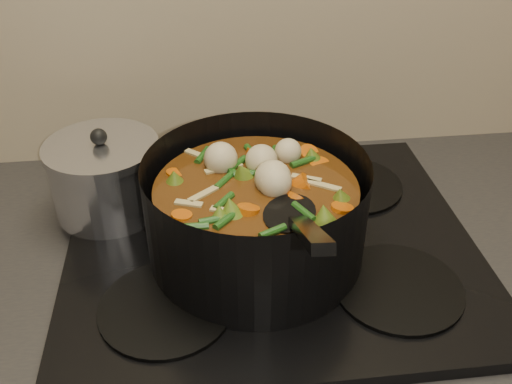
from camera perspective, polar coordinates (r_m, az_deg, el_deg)
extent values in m
cube|color=black|center=(0.92, 1.47, -6.90)|extent=(2.64, 0.64, 0.05)
cube|color=black|center=(0.89, 1.50, -5.21)|extent=(0.62, 0.54, 0.02)
cylinder|color=black|center=(0.78, -8.99, -11.31)|extent=(0.18, 0.18, 0.01)
cylinder|color=black|center=(0.83, 14.02, -9.23)|extent=(0.18, 0.18, 0.01)
cylinder|color=black|center=(0.98, -8.82, -0.48)|extent=(0.18, 0.18, 0.01)
cylinder|color=black|center=(1.02, 9.43, 0.74)|extent=(0.18, 0.18, 0.01)
cylinder|color=black|center=(0.81, 0.00, -1.85)|extent=(0.39, 0.39, 0.16)
cylinder|color=black|center=(0.86, 0.00, -5.80)|extent=(0.31, 0.31, 0.01)
cylinder|color=#532A0E|center=(0.82, 0.00, -2.59)|extent=(0.29, 0.29, 0.11)
cylinder|color=#CB5209|center=(0.80, 3.01, 0.55)|extent=(0.03, 0.03, 0.03)
cylinder|color=#CB5209|center=(0.84, 2.88, 2.70)|extent=(0.04, 0.04, 0.03)
cylinder|color=#CB5209|center=(0.88, -1.78, 4.16)|extent=(0.04, 0.04, 0.03)
cylinder|color=#CB5209|center=(0.82, -3.69, 1.38)|extent=(0.03, 0.04, 0.03)
cylinder|color=#CB5209|center=(0.77, -6.35, -1.11)|extent=(0.04, 0.04, 0.03)
cylinder|color=#CB5209|center=(0.76, -1.02, -1.34)|extent=(0.04, 0.04, 0.03)
cylinder|color=#CB5209|center=(0.74, 2.93, -2.47)|extent=(0.04, 0.04, 0.03)
cylinder|color=#CB5209|center=(0.78, 7.81, -0.50)|extent=(0.04, 0.03, 0.03)
cylinder|color=#CB5209|center=(0.82, 3.22, 1.75)|extent=(0.04, 0.04, 0.03)
cylinder|color=#CB5209|center=(0.87, 0.34, 3.73)|extent=(0.04, 0.04, 0.03)
cylinder|color=#CB5209|center=(0.82, -2.12, 1.50)|extent=(0.03, 0.03, 0.03)
cylinder|color=#CB5209|center=(0.79, -5.44, 0.10)|extent=(0.04, 0.04, 0.03)
cylinder|color=#CB5209|center=(0.72, -5.11, -3.51)|extent=(0.04, 0.04, 0.03)
sphere|color=beige|center=(0.79, 4.75, 1.51)|extent=(0.04, 0.04, 0.04)
sphere|color=beige|center=(0.84, -0.79, 3.63)|extent=(0.04, 0.04, 0.04)
sphere|color=beige|center=(0.77, -4.77, 0.59)|extent=(0.04, 0.04, 0.04)
sphere|color=beige|center=(0.73, 1.46, -1.52)|extent=(0.04, 0.04, 0.04)
sphere|color=beige|center=(0.80, 4.44, 2.06)|extent=(0.04, 0.04, 0.04)
cone|color=#566C1B|center=(0.74, -4.99, -1.85)|extent=(0.04, 0.04, 0.04)
cone|color=#566C1B|center=(0.72, 3.29, -2.64)|extent=(0.04, 0.04, 0.04)
cone|color=#566C1B|center=(0.80, 6.34, 1.48)|extent=(0.04, 0.04, 0.04)
cone|color=#566C1B|center=(0.86, 0.78, 4.15)|extent=(0.04, 0.04, 0.04)
cone|color=#566C1B|center=(0.82, -5.72, 2.32)|extent=(0.04, 0.04, 0.04)
cone|color=#566C1B|center=(0.73, -4.73, -2.01)|extent=(0.04, 0.04, 0.04)
cone|color=#566C1B|center=(0.72, 3.62, -2.53)|extent=(0.04, 0.04, 0.04)
cylinder|color=#1B4D16|center=(0.82, 1.89, 2.26)|extent=(0.01, 0.04, 0.01)
cylinder|color=#1B4D16|center=(0.88, -1.78, 4.51)|extent=(0.04, 0.03, 0.01)
cylinder|color=#1B4D16|center=(0.83, -5.49, 2.24)|extent=(0.04, 0.02, 0.01)
cylinder|color=#1B4D16|center=(0.77, -4.70, -0.35)|extent=(0.03, 0.04, 0.01)
cylinder|color=#1B4D16|center=(0.75, -1.18, -1.20)|extent=(0.03, 0.04, 0.01)
cylinder|color=#1B4D16|center=(0.71, 4.37, -3.44)|extent=(0.04, 0.02, 0.01)
cylinder|color=#1B4D16|center=(0.78, 6.38, 0.04)|extent=(0.04, 0.03, 0.01)
cylinder|color=#1B4D16|center=(0.83, 3.74, 2.34)|extent=(0.01, 0.04, 0.01)
cylinder|color=#1B4D16|center=(0.83, 0.18, 2.57)|extent=(0.04, 0.03, 0.01)
cylinder|color=#1B4D16|center=(0.86, -5.21, 3.53)|extent=(0.04, 0.02, 0.01)
cylinder|color=#1B4D16|center=(0.79, -6.41, 0.44)|extent=(0.03, 0.04, 0.01)
cylinder|color=#1B4D16|center=(0.74, -3.13, -1.61)|extent=(0.03, 0.04, 0.01)
cylinder|color=#1B4D16|center=(0.75, 0.79, -1.26)|extent=(0.04, 0.02, 0.01)
cube|color=tan|center=(0.82, -4.82, 2.11)|extent=(0.05, 0.01, 0.00)
cube|color=tan|center=(0.75, -4.28, -1.65)|extent=(0.02, 0.05, 0.00)
cube|color=tan|center=(0.73, 2.81, -2.32)|extent=(0.04, 0.03, 0.00)
cube|color=tan|center=(0.80, 5.50, 1.22)|extent=(0.04, 0.04, 0.00)
cube|color=tan|center=(0.85, 0.68, 3.58)|extent=(0.03, 0.05, 0.00)
cube|color=tan|center=(0.82, -4.97, 1.96)|extent=(0.05, 0.02, 0.00)
cube|color=tan|center=(0.74, -4.06, -1.78)|extent=(0.01, 0.05, 0.00)
ellipsoid|color=black|center=(0.74, 3.37, -2.25)|extent=(0.10, 0.11, 0.01)
cube|color=black|center=(0.62, 5.28, -4.07)|extent=(0.04, 0.19, 0.12)
cylinder|color=silver|center=(0.95, -14.74, 1.13)|extent=(0.17, 0.17, 0.11)
cylinder|color=silver|center=(0.92, -15.28, 4.29)|extent=(0.18, 0.18, 0.01)
sphere|color=black|center=(0.91, -15.46, 5.35)|extent=(0.03, 0.03, 0.03)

